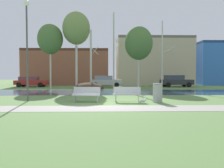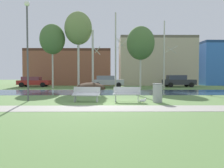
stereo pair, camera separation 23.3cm
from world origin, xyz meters
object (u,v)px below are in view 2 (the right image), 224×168
object	(u,v)px
bench_right	(127,94)
trash_bin	(158,93)
parked_sedan_second_silver	(107,81)
bench_left	(86,94)
seagull	(143,101)
parked_hatch_third_dark	(178,81)
streetlamp	(27,36)
parked_van_nearest_red	(33,81)

from	to	relation	value
bench_right	trash_bin	size ratio (longest dim) A/B	1.52
trash_bin	parked_sedan_second_silver	distance (m)	17.39
bench_left	parked_sedan_second_silver	size ratio (longest dim) A/B	0.39
seagull	parked_hatch_third_dark	world-z (taller)	parked_hatch_third_dark
streetlamp	parked_van_nearest_red	bearing A→B (deg)	107.69
parked_sedan_second_silver	parked_hatch_third_dark	distance (m)	9.47
bench_right	seagull	distance (m)	1.08
trash_bin	bench_right	bearing A→B (deg)	170.52
streetlamp	seagull	bearing A→B (deg)	-8.35
trash_bin	parked_sedan_second_silver	xyz separation A→B (m)	(-3.09, 17.11, 0.23)
parked_hatch_third_dark	trash_bin	bearing A→B (deg)	-110.40
streetlamp	parked_sedan_second_silver	size ratio (longest dim) A/B	1.42
bench_left	parked_hatch_third_dark	bearing A→B (deg)	58.09
bench_left	trash_bin	bearing A→B (deg)	-4.04
seagull	parked_hatch_third_dark	xyz separation A→B (m)	(7.27, 17.42, 0.69)
bench_left	parked_sedan_second_silver	xyz separation A→B (m)	(1.03, 16.82, 0.32)
trash_bin	parked_sedan_second_silver	world-z (taller)	parked_sedan_second_silver
streetlamp	parked_van_nearest_red	size ratio (longest dim) A/B	1.41
bench_right	streetlamp	xyz separation A→B (m)	(-5.94, 0.45, 3.46)
parked_van_nearest_red	bench_right	bearing A→B (deg)	-56.93
bench_left	bench_right	size ratio (longest dim) A/B	1.00
bench_right	parked_van_nearest_red	size ratio (longest dim) A/B	0.39
parked_hatch_third_dark	seagull	bearing A→B (deg)	-112.64
bench_left	parked_hatch_third_dark	xyz separation A→B (m)	(10.51, 16.88, 0.35)
trash_bin	parked_hatch_third_dark	size ratio (longest dim) A/B	0.26
trash_bin	parked_hatch_third_dark	world-z (taller)	parked_hatch_third_dark
trash_bin	parked_van_nearest_red	bearing A→B (deg)	126.46
bench_left	seagull	world-z (taller)	bench_left
streetlamp	bench_right	bearing A→B (deg)	-4.35
bench_left	parked_sedan_second_silver	world-z (taller)	parked_sedan_second_silver
parked_sedan_second_silver	streetlamp	bearing A→B (deg)	-105.68
trash_bin	bench_left	bearing A→B (deg)	175.96
seagull	streetlamp	distance (m)	7.85
streetlamp	parked_hatch_third_dark	bearing A→B (deg)	49.42
parked_van_nearest_red	trash_bin	bearing A→B (deg)	-53.54
parked_van_nearest_red	parked_sedan_second_silver	world-z (taller)	parked_sedan_second_silver
bench_right	parked_hatch_third_dark	xyz separation A→B (m)	(8.13, 16.88, 0.35)
bench_left	parked_van_nearest_red	distance (m)	19.61
seagull	parked_van_nearest_red	size ratio (longest dim) A/B	0.10
bench_right	trash_bin	world-z (taller)	trash_bin
streetlamp	trash_bin	bearing A→B (deg)	-5.52
parked_van_nearest_red	parked_hatch_third_dark	bearing A→B (deg)	-1.65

